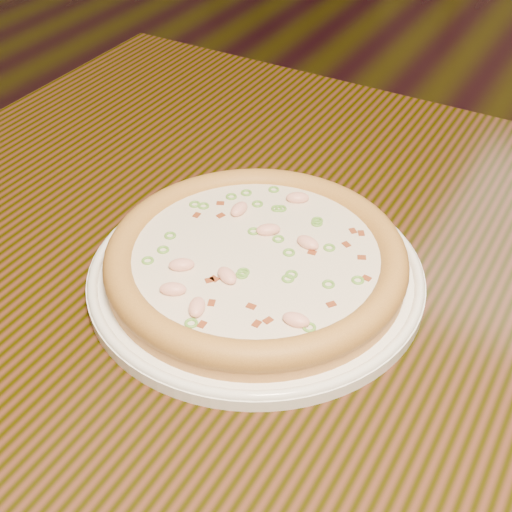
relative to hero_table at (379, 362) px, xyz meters
The scene contains 3 objects.
hero_table is the anchor object (origin of this frame).
plate 0.17m from the hero_table, 157.38° to the right, with size 0.32×0.32×0.02m.
pizza 0.18m from the hero_table, 157.34° to the right, with size 0.29×0.29×0.03m.
Camera 1 is at (-0.21, -1.29, 1.20)m, focal length 50.00 mm.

